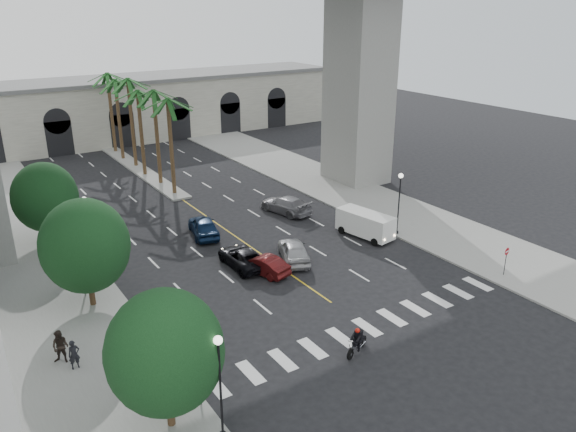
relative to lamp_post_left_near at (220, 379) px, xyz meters
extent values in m
plane|color=black|center=(11.40, 5.00, -3.22)|extent=(140.00, 140.00, 0.00)
cube|color=gray|center=(-3.60, 20.00, -3.15)|extent=(8.00, 100.00, 0.15)
cube|color=gray|center=(26.40, 20.00, -3.15)|extent=(8.00, 100.00, 0.15)
cube|color=gray|center=(11.40, 43.00, -3.12)|extent=(2.00, 24.00, 0.20)
cube|color=beige|center=(11.40, 60.00, 0.78)|extent=(70.00, 10.00, 8.00)
cube|color=slate|center=(11.40, 60.00, 5.03)|extent=(71.00, 10.50, 0.50)
cube|color=gray|center=(29.90, 27.00, 7.18)|extent=(5.00, 6.00, 20.80)
cylinder|color=#47331E|center=(11.40, 33.00, 1.53)|extent=(0.40, 0.40, 9.50)
cylinder|color=#47331E|center=(11.50, 37.00, 1.68)|extent=(0.40, 0.40, 9.80)
cylinder|color=#47331E|center=(11.20, 41.00, 1.43)|extent=(0.40, 0.40, 9.30)
cylinder|color=#47331E|center=(11.55, 45.00, 1.83)|extent=(0.40, 0.40, 10.10)
cylinder|color=#47331E|center=(11.30, 49.00, 1.58)|extent=(0.40, 0.40, 9.60)
cylinder|color=#47331E|center=(11.60, 53.00, 1.73)|extent=(0.40, 0.40, 9.90)
cylinder|color=#382616|center=(-1.60, 2.00, -2.05)|extent=(0.36, 0.36, 2.34)
ellipsoid|color=black|center=(-1.60, 2.00, 0.81)|extent=(5.20, 5.20, 5.72)
cylinder|color=#382616|center=(-1.60, 15.00, -2.00)|extent=(0.36, 0.36, 2.45)
ellipsoid|color=black|center=(-1.60, 15.00, 0.99)|extent=(5.44, 5.44, 5.98)
cylinder|color=#382616|center=(-1.60, 27.00, -2.09)|extent=(0.36, 0.36, 2.27)
ellipsoid|color=black|center=(-1.60, 27.00, 0.68)|extent=(5.04, 5.04, 5.54)
cylinder|color=black|center=(0.00, 0.00, -0.62)|extent=(0.11, 0.11, 5.00)
sphere|color=white|center=(0.00, 0.00, 1.93)|extent=(0.40, 0.40, 0.40)
cylinder|color=black|center=(0.00, 21.00, -3.04)|extent=(0.28, 0.28, 0.36)
cylinder|color=black|center=(0.00, 21.00, -0.62)|extent=(0.11, 0.11, 5.00)
sphere|color=white|center=(0.00, 21.00, 1.93)|extent=(0.40, 0.40, 0.40)
cylinder|color=black|center=(22.80, 13.00, -3.04)|extent=(0.28, 0.28, 0.36)
cylinder|color=black|center=(22.80, 13.00, -0.62)|extent=(0.11, 0.11, 5.00)
sphere|color=white|center=(22.80, 13.00, 1.93)|extent=(0.40, 0.40, 0.40)
cylinder|color=black|center=(0.10, 2.50, -1.47)|extent=(0.10, 0.10, 3.50)
cube|color=black|center=(0.10, 2.50, 0.03)|extent=(0.25, 0.18, 0.80)
cylinder|color=black|center=(0.10, 6.50, -1.47)|extent=(0.10, 0.10, 3.50)
cube|color=black|center=(0.10, 6.50, 0.03)|extent=(0.25, 0.18, 0.80)
cylinder|color=black|center=(8.52, 1.55, -2.90)|extent=(0.63, 0.35, 0.64)
cylinder|color=black|center=(9.93, 2.15, -2.90)|extent=(0.63, 0.35, 0.64)
cube|color=silver|center=(9.27, 1.87, -2.82)|extent=(0.51, 0.44, 0.28)
cube|color=black|center=(9.13, 1.81, -2.52)|extent=(0.63, 0.44, 0.21)
cube|color=black|center=(9.57, 2.00, -2.56)|extent=(0.54, 0.42, 0.13)
cylinder|color=black|center=(8.74, 1.65, -2.29)|extent=(0.26, 0.55, 0.03)
cube|color=black|center=(9.34, 1.90, -2.16)|extent=(0.41, 0.48, 0.55)
cube|color=black|center=(9.50, 1.97, -2.11)|extent=(0.26, 0.35, 0.40)
sphere|color=red|center=(9.20, 1.85, -1.80)|extent=(0.28, 0.28, 0.28)
imported|color=#A4A5A9|center=(12.90, 13.61, -2.42)|extent=(3.60, 5.09, 1.61)
imported|color=#4D0F0F|center=(9.90, 13.03, -2.54)|extent=(2.51, 4.35, 1.35)
imported|color=black|center=(9.27, 14.89, -2.53)|extent=(2.32, 4.97, 1.37)
imported|color=slate|center=(17.95, 22.51, -2.45)|extent=(3.25, 5.68, 1.55)
imported|color=#0D2040|center=(9.30, 21.68, -2.39)|extent=(3.07, 5.22, 1.67)
cube|color=white|center=(20.33, 14.18, -2.03)|extent=(2.68, 5.19, 1.83)
cube|color=black|center=(20.75, 11.88, -1.80)|extent=(1.71, 0.53, 0.78)
cylinder|color=black|center=(19.78, 12.31, -2.90)|extent=(0.37, 0.68, 0.64)
cylinder|color=black|center=(21.50, 12.62, -2.90)|extent=(0.37, 0.68, 0.64)
cylinder|color=black|center=(19.17, 15.74, -2.90)|extent=(0.37, 0.68, 0.64)
cylinder|color=black|center=(20.88, 16.04, -2.90)|extent=(0.37, 0.68, 0.64)
imported|color=black|center=(-4.20, 8.73, -2.26)|extent=(0.60, 0.40, 1.62)
imported|color=black|center=(-4.66, 9.64, -2.12)|extent=(1.17, 1.13, 1.89)
cylinder|color=black|center=(23.80, 3.25, -2.13)|extent=(0.05, 0.05, 2.19)
cylinder|color=#B50C17|center=(23.80, 3.25, -1.26)|extent=(0.55, 0.11, 0.55)
cube|color=silver|center=(23.80, 3.25, -1.26)|extent=(0.42, 0.08, 0.09)
camera|label=1|loc=(-8.40, -18.11, 14.99)|focal=35.00mm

